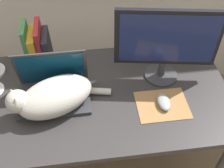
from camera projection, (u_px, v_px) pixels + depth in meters
desk at (99, 105)px, 1.40m from camera, size 1.27×0.68×0.71m
laptop at (54, 89)px, 1.31m from camera, size 0.33×0.23×0.24m
cat at (52, 97)px, 1.23m from camera, size 0.46×0.32×0.16m
external_monitor at (166, 43)px, 1.28m from camera, size 0.47×0.17×0.38m
mousepad at (162, 105)px, 1.30m from camera, size 0.24×0.19×0.00m
computer_mouse at (164, 102)px, 1.29m from camera, size 0.06×0.10×0.03m
book_row at (38, 48)px, 1.41m from camera, size 0.12×0.16×0.25m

